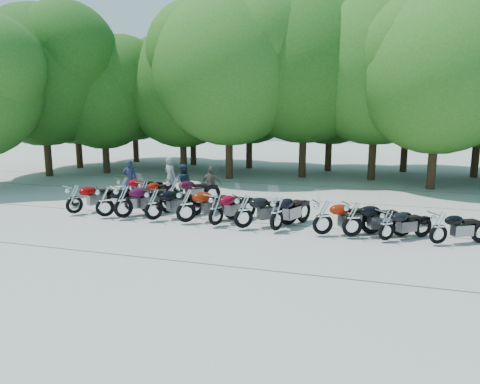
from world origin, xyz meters
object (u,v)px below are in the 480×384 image
(motorcycle_5, at_px, (216,208))
(motorcycle_4, at_px, (186,204))
(motorcycle_9, at_px, (353,218))
(rider_1, at_px, (183,183))
(motorcycle_8, at_px, (323,216))
(motorcycle_3, at_px, (153,203))
(motorcycle_10, at_px, (387,224))
(motorcycle_6, at_px, (243,210))
(motorcycle_13, at_px, (144,192))
(motorcycle_1, at_px, (105,201))
(rider_0, at_px, (130,178))
(motorcycle_14, at_px, (174,191))
(rider_3, at_px, (170,177))
(motorcycle_0, at_px, (74,198))
(motorcycle_11, at_px, (439,227))
(rider_2, at_px, (211,184))
(motorcycle_2, at_px, (123,200))
(motorcycle_7, at_px, (277,212))
(motorcycle_12, at_px, (124,189))

(motorcycle_5, bearing_deg, motorcycle_4, 23.64)
(motorcycle_9, distance_m, rider_1, 8.44)
(motorcycle_8, bearing_deg, motorcycle_5, 61.47)
(motorcycle_3, bearing_deg, motorcycle_10, -142.93)
(motorcycle_6, xyz_separation_m, motorcycle_9, (3.56, 0.02, -0.02))
(motorcycle_5, height_order, motorcycle_13, motorcycle_5)
(motorcycle_1, distance_m, motorcycle_6, 5.42)
(motorcycle_6, bearing_deg, rider_0, 18.42)
(motorcycle_8, height_order, motorcycle_14, motorcycle_14)
(motorcycle_9, bearing_deg, rider_3, 35.60)
(motorcycle_0, distance_m, motorcycle_5, 5.84)
(motorcycle_11, bearing_deg, motorcycle_3, 60.95)
(motorcycle_3, bearing_deg, rider_2, -62.69)
(rider_2, height_order, rider_3, rider_3)
(motorcycle_11, xyz_separation_m, motorcycle_14, (-9.83, 2.61, 0.11))
(motorcycle_4, xyz_separation_m, motorcycle_10, (6.73, -0.24, -0.14))
(motorcycle_6, distance_m, motorcycle_14, 4.60)
(motorcycle_8, bearing_deg, motorcycle_1, 62.48)
(motorcycle_0, xyz_separation_m, motorcycle_11, (12.89, -0.20, -0.09))
(motorcycle_3, height_order, motorcycle_5, motorcycle_3)
(motorcycle_9, bearing_deg, motorcycle_8, 66.75)
(motorcycle_2, height_order, rider_2, rider_2)
(rider_3, bearing_deg, motorcycle_1, 106.98)
(motorcycle_0, height_order, motorcycle_4, motorcycle_4)
(motorcycle_11, distance_m, motorcycle_14, 10.17)
(motorcycle_8, bearing_deg, motorcycle_6, 62.88)
(motorcycle_2, distance_m, motorcycle_7, 5.78)
(motorcycle_1, height_order, rider_2, rider_2)
(motorcycle_6, bearing_deg, motorcycle_4, 45.64)
(motorcycle_0, relative_size, motorcycle_1, 0.99)
(motorcycle_9, bearing_deg, motorcycle_5, 63.43)
(motorcycle_9, relative_size, motorcycle_12, 1.03)
(rider_0, bearing_deg, motorcycle_1, 85.94)
(motorcycle_2, relative_size, motorcycle_10, 1.27)
(motorcycle_4, relative_size, motorcycle_11, 1.24)
(motorcycle_0, height_order, rider_1, rider_1)
(motorcycle_3, distance_m, motorcycle_5, 2.42)
(motorcycle_4, height_order, motorcycle_13, motorcycle_4)
(motorcycle_3, xyz_separation_m, motorcycle_14, (-0.36, 2.46, -0.00))
(motorcycle_6, distance_m, motorcycle_12, 6.82)
(motorcycle_4, distance_m, rider_2, 3.91)
(motorcycle_10, xyz_separation_m, motorcycle_13, (-9.75, 2.66, 0.01))
(motorcycle_7, bearing_deg, motorcycle_5, 20.98)
(motorcycle_10, xyz_separation_m, motorcycle_14, (-8.36, 2.68, 0.11))
(motorcycle_14, bearing_deg, rider_2, -83.05)
(motorcycle_6, relative_size, motorcycle_7, 1.01)
(motorcycle_3, relative_size, motorcycle_12, 1.07)
(motorcycle_3, relative_size, motorcycle_5, 1.04)
(rider_0, bearing_deg, motorcycle_6, 126.36)
(motorcycle_1, bearing_deg, motorcycle_12, -20.89)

